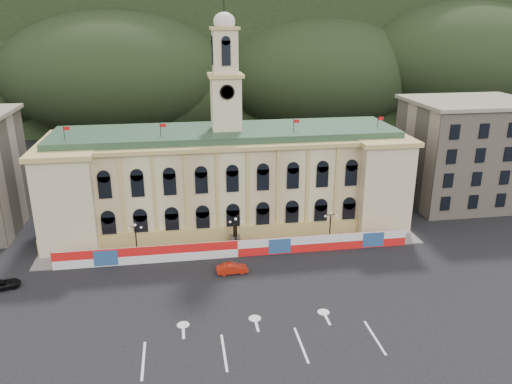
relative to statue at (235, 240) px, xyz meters
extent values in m
plane|color=black|center=(0.00, -18.00, -1.19)|extent=(260.00, 260.00, 0.00)
cube|color=black|center=(0.00, 112.00, 20.81)|extent=(230.00, 70.00, 44.00)
cube|color=#595651|center=(35.00, 92.00, 28.81)|extent=(22.00, 8.00, 14.00)
cube|color=#595651|center=(-48.00, 90.00, 24.81)|extent=(16.00, 7.00, 10.00)
cube|color=beige|center=(0.00, 10.00, 5.81)|extent=(55.00, 15.00, 14.00)
cube|color=tan|center=(0.00, 2.20, 0.01)|extent=(56.00, 0.80, 2.40)
cube|color=tan|center=(0.00, 10.00, 13.11)|extent=(56.20, 16.20, 0.60)
cube|color=#2E4D36|center=(0.00, 10.00, 13.81)|extent=(53.00, 13.00, 1.20)
cube|color=beige|center=(-23.50, 9.00, 5.81)|extent=(8.00, 17.00, 14.00)
cube|color=beige|center=(23.50, 9.00, 5.81)|extent=(8.00, 17.00, 14.00)
cube|color=beige|center=(0.00, 10.00, 18.41)|extent=(4.40, 4.40, 8.00)
cube|color=tan|center=(0.00, 10.00, 22.61)|extent=(5.20, 5.20, 0.50)
cube|color=beige|center=(0.00, 10.00, 25.91)|extent=(3.60, 3.60, 6.50)
cube|color=tan|center=(0.00, 10.00, 29.31)|extent=(4.20, 4.20, 0.40)
cylinder|color=black|center=(0.00, 7.70, 20.41)|extent=(2.20, 0.20, 2.20)
ellipsoid|color=silver|center=(0.00, 10.00, 30.21)|extent=(3.20, 3.20, 2.72)
cube|color=tan|center=(43.00, 13.00, 7.81)|extent=(20.00, 16.00, 18.00)
cube|color=gray|center=(43.00, 13.00, 17.11)|extent=(21.00, 17.00, 0.60)
cube|color=red|center=(0.00, -3.00, 0.06)|extent=(50.00, 0.25, 2.50)
cube|color=#2A528D|center=(-18.00, -3.14, 0.06)|extent=(3.20, 0.05, 2.20)
cube|color=#2A528D|center=(6.00, -3.14, 0.06)|extent=(3.20, 0.05, 2.20)
cube|color=#2A528D|center=(20.00, -3.14, 0.06)|extent=(3.20, 0.05, 2.20)
cube|color=slate|center=(0.00, -0.25, -1.11)|extent=(56.00, 5.50, 0.16)
cube|color=#595651|center=(0.00, 0.00, -0.29)|extent=(1.40, 1.40, 1.80)
cylinder|color=black|center=(0.00, 0.00, 1.41)|extent=(0.60, 0.60, 1.60)
sphere|color=black|center=(0.00, 0.00, 2.31)|extent=(0.44, 0.44, 0.44)
cylinder|color=black|center=(-14.00, -1.00, -1.04)|extent=(0.44, 0.44, 0.30)
cylinder|color=black|center=(-14.00, -1.00, 1.21)|extent=(0.18, 0.18, 4.80)
cube|color=black|center=(-14.00, -1.00, 3.51)|extent=(1.60, 0.08, 0.08)
sphere|color=silver|center=(-14.80, -1.00, 3.36)|extent=(0.36, 0.36, 0.36)
sphere|color=silver|center=(-13.20, -1.00, 3.36)|extent=(0.36, 0.36, 0.36)
sphere|color=silver|center=(-14.00, -1.00, 3.76)|extent=(0.40, 0.40, 0.40)
cylinder|color=black|center=(0.00, -1.00, -1.04)|extent=(0.44, 0.44, 0.30)
cylinder|color=black|center=(0.00, -1.00, 1.21)|extent=(0.18, 0.18, 4.80)
cube|color=black|center=(0.00, -1.00, 3.51)|extent=(1.60, 0.08, 0.08)
sphere|color=silver|center=(-0.80, -1.00, 3.36)|extent=(0.36, 0.36, 0.36)
sphere|color=silver|center=(0.80, -1.00, 3.36)|extent=(0.36, 0.36, 0.36)
sphere|color=silver|center=(0.00, -1.00, 3.76)|extent=(0.40, 0.40, 0.40)
cylinder|color=black|center=(14.00, -1.00, -1.04)|extent=(0.44, 0.44, 0.30)
cylinder|color=black|center=(14.00, -1.00, 1.21)|extent=(0.18, 0.18, 4.80)
cube|color=black|center=(14.00, -1.00, 3.51)|extent=(1.60, 0.08, 0.08)
sphere|color=silver|center=(13.20, -1.00, 3.36)|extent=(0.36, 0.36, 0.36)
sphere|color=silver|center=(14.80, -1.00, 3.36)|extent=(0.36, 0.36, 0.36)
sphere|color=silver|center=(14.00, -1.00, 3.76)|extent=(0.40, 0.40, 0.40)
imported|color=#B41F0C|center=(-1.31, -7.62, -0.51)|extent=(1.88, 4.27, 1.36)
imported|color=black|center=(-30.00, -7.18, -0.61)|extent=(4.63, 5.41, 1.16)
camera|label=1|loc=(-7.43, -66.14, 30.80)|focal=35.00mm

